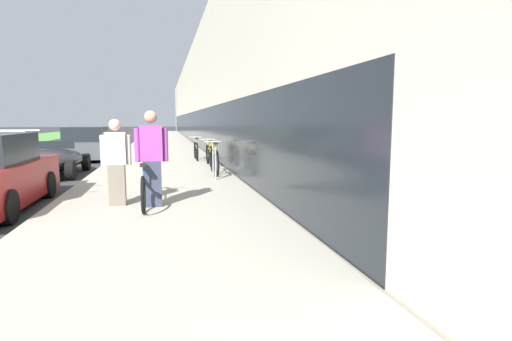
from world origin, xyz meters
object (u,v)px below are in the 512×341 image
Objects in this scene: bike_rack_hoop at (214,160)px; cruiser_bike_middle at (209,155)px; cruiser_bike_nearest at (214,161)px; parked_sedan_far at (86,145)px; person_rider at (152,159)px; person_bystander at (116,162)px; cruiser_bike_farthest at (196,150)px; vintage_roadster_curbside at (51,161)px; tandem_bicycle at (146,185)px.

cruiser_bike_middle reaches higher than bike_rack_hoop.
cruiser_bike_nearest is 0.43× the size of parked_sedan_far.
person_rider reaches higher than bike_rack_hoop.
cruiser_bike_middle is at bearing 86.25° from bike_rack_hoop.
parked_sedan_far is (-3.19, 11.57, -0.38)m from person_rider.
person_bystander is 8.82m from cruiser_bike_farthest.
bike_rack_hoop is 0.47× the size of cruiser_bike_middle.
bike_rack_hoop is (2.24, 3.11, -0.31)m from person_bystander.
person_bystander is 0.94× the size of cruiser_bike_farthest.
person_rider is 4.61m from cruiser_bike_nearest.
person_bystander is 0.39× the size of vintage_roadster_curbside.
vintage_roadster_curbside is 0.99× the size of parked_sedan_far.
bike_rack_hoop is 5.43m from cruiser_bike_farthest.
bike_rack_hoop is 5.61m from vintage_roadster_curbside.
tandem_bicycle is 0.70m from person_bystander.
tandem_bicycle is 6.58m from vintage_roadster_curbside.
bike_rack_hoop is at bearing 60.27° from tandem_bicycle.
person_rider is 0.43× the size of parked_sedan_far.
person_rider is at bearing -20.63° from person_bystander.
parked_sedan_far is (0.11, 5.45, 0.19)m from vintage_roadster_curbside.
person_bystander is at bearing 159.37° from person_rider.
parked_sedan_far is at bearing 135.14° from cruiser_bike_middle.
bike_rack_hoop is (1.58, 3.36, -0.39)m from person_rider.
cruiser_bike_farthest is (-0.30, 2.18, -0.00)m from cruiser_bike_middle.
vintage_roadster_curbside is (-4.80, -2.67, -0.06)m from cruiser_bike_farthest.
cruiser_bike_farthest is 5.46m from parked_sedan_far.
vintage_roadster_curbside is (-2.64, 5.87, -0.49)m from person_bystander.
cruiser_bike_farthest is at bearing 80.32° from person_rider.
bike_rack_hoop is 0.20× the size of parked_sedan_far.
person_bystander reaches higher than parked_sedan_far.
cruiser_bike_farthest is at bearing 90.88° from bike_rack_hoop.
cruiser_bike_nearest is at bearing -56.25° from parked_sedan_far.
cruiser_bike_farthest reaches higher than bike_rack_hoop.
person_rider reaches higher than person_bystander.
parked_sedan_far is (-4.89, 7.31, 0.11)m from cruiser_bike_nearest.
tandem_bicycle is at bearing -101.00° from cruiser_bike_farthest.
cruiser_bike_middle is (1.80, 6.61, -0.51)m from person_rider.
person_rider is 6.87m from cruiser_bike_middle.
person_bystander is at bearing -120.42° from cruiser_bike_nearest.
person_rider reaches higher than cruiser_bike_farthest.
person_rider is 8.93m from cruiser_bike_farthest.
vintage_roadster_curbside reaches higher than bike_rack_hoop.
cruiser_bike_middle is at bearing -82.25° from cruiser_bike_farthest.
cruiser_bike_farthest is (1.64, 8.45, 0.03)m from tandem_bicycle.
parked_sedan_far is at bearing 149.29° from cruiser_bike_farthest.
cruiser_bike_farthest is at bearing 29.09° from vintage_roadster_curbside.
parked_sedan_far reaches higher than vintage_roadster_curbside.
cruiser_bike_middle is at bearing 68.88° from person_bystander.
cruiser_bike_middle is 7.04m from parked_sedan_far.
person_bystander is 0.39× the size of parked_sedan_far.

